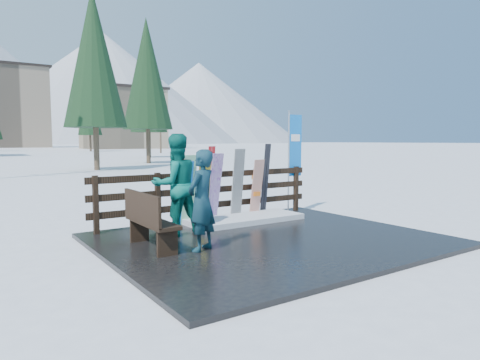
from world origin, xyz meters
TOP-DOWN VIEW (x-y plane):
  - ground at (0.00, 0.00)m, footprint 700.00×700.00m
  - deck at (0.00, 0.00)m, footprint 6.00×5.00m
  - fence at (0.00, 2.20)m, footprint 5.60×0.10m
  - snow_patch at (0.55, 1.60)m, footprint 2.69×1.00m
  - bench at (-2.21, 0.52)m, footprint 0.41×1.50m
  - snowboard_0 at (-0.77, 1.98)m, footprint 0.30×0.32m
  - snowboard_1 at (-0.67, 1.98)m, footprint 0.29×0.25m
  - snowboard_2 at (-0.31, 1.98)m, footprint 0.29×0.23m
  - snowboard_3 at (-0.02, 1.98)m, footprint 0.28×0.36m
  - snowboard_4 at (0.60, 1.98)m, footprint 0.29×0.23m
  - snowboard_5 at (1.15, 1.98)m, footprint 0.28×0.25m
  - ski_pair_a at (-0.10, 2.05)m, footprint 0.16×0.21m
  - ski_pair_b at (1.47, 2.05)m, footprint 0.17×0.23m
  - rental_flag at (2.55, 2.25)m, footprint 0.45×0.04m
  - person_front at (-1.50, -0.07)m, footprint 0.73×0.65m
  - person_back at (-1.35, 1.22)m, footprint 0.96×0.75m
  - trees at (3.75, 47.86)m, footprint 42.08×68.67m

SIDE VIEW (x-z plane):
  - ground at x=0.00m, z-range 0.00..0.00m
  - deck at x=0.00m, z-range 0.00..0.08m
  - snow_patch at x=0.55m, z-range 0.08..0.20m
  - bench at x=-2.21m, z-range 0.11..1.08m
  - fence at x=0.00m, z-range 0.16..1.31m
  - snowboard_5 at x=1.15m, z-range 0.08..1.46m
  - snowboard_0 at x=-0.77m, z-range 0.08..1.47m
  - snowboard_2 at x=-0.31m, z-range 0.08..1.58m
  - snowboard_1 at x=-0.67m, z-range 0.08..1.60m
  - snowboard_3 at x=-0.02m, z-range 0.08..1.63m
  - snowboard_4 at x=0.60m, z-range 0.08..1.72m
  - person_front at x=-1.50m, z-range 0.08..1.77m
  - ski_pair_a at x=-0.10m, z-range 0.08..1.78m
  - ski_pair_b at x=1.47m, z-range 0.08..1.83m
  - person_back at x=-1.35m, z-range 0.08..2.04m
  - rental_flag at x=2.55m, z-range 0.39..2.99m
  - trees at x=3.75m, z-range -0.25..11.32m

